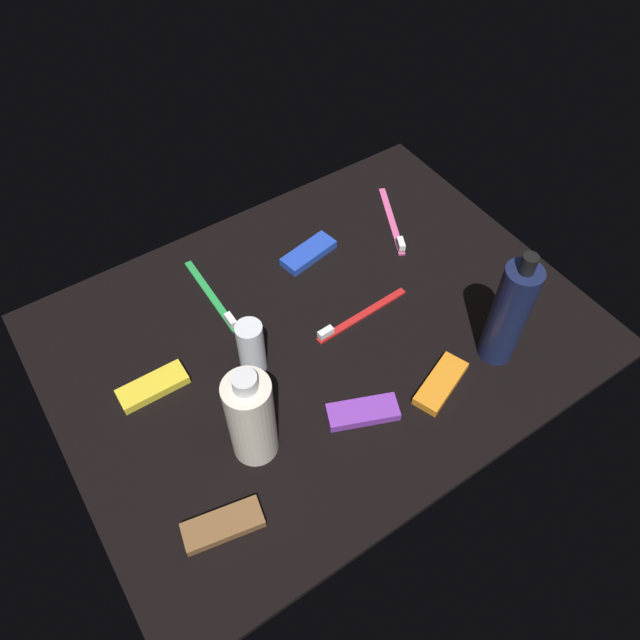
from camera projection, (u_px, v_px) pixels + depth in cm
name	position (u px, v px, depth cm)	size (l,w,h in cm)	color
ground_plane	(320.00, 334.00, 99.08)	(84.00, 64.00, 1.20)	black
lotion_bottle	(509.00, 314.00, 88.57)	(5.43, 5.43, 21.51)	#171E42
bodywash_bottle	(251.00, 418.00, 79.75)	(6.40, 6.40, 17.83)	silver
deodorant_stick	(252.00, 349.00, 90.29)	(4.06, 4.06, 10.07)	silver
toothbrush_green	(214.00, 298.00, 102.15)	(1.47, 18.02, 2.10)	green
toothbrush_red	(357.00, 317.00, 99.66)	(18.04, 2.10, 2.10)	red
toothbrush_pink	(393.00, 223.00, 113.41)	(8.92, 16.72, 2.10)	#E55999
snack_bar_orange	(441.00, 383.00, 91.64)	(10.40, 4.00, 1.50)	orange
snack_bar_brown	(223.00, 525.00, 78.43)	(10.40, 4.00, 1.50)	brown
snack_bar_yellow	(153.00, 386.00, 91.30)	(10.40, 4.00, 1.50)	yellow
snack_bar_purple	(363.00, 412.00, 88.62)	(10.40, 4.00, 1.50)	purple
snack_bar_blue	(309.00, 253.00, 108.41)	(10.40, 4.00, 1.50)	blue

